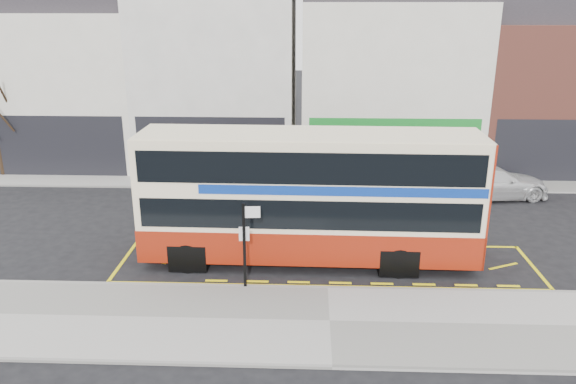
{
  "coord_description": "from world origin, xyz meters",
  "views": [
    {
      "loc": [
        -0.63,
        -15.86,
        8.45
      ],
      "look_at": [
        -1.32,
        2.0,
        2.43
      ],
      "focal_mm": 35.0,
      "sensor_mm": 36.0,
      "label": 1
    }
  ],
  "objects_px": {
    "car_silver": "(184,174)",
    "car_grey": "(365,184)",
    "double_decker_bus": "(310,196)",
    "car_white": "(491,182)",
    "street_tree_right": "(460,115)",
    "bus_stop_post": "(246,237)"
  },
  "relations": [
    {
      "from": "double_decker_bus",
      "to": "bus_stop_post",
      "type": "xyz_separation_m",
      "value": [
        -1.92,
        -2.26,
        -0.56
      ]
    },
    {
      "from": "car_silver",
      "to": "car_grey",
      "type": "height_order",
      "value": "car_grey"
    },
    {
      "from": "car_silver",
      "to": "bus_stop_post",
      "type": "bearing_deg",
      "value": -156.5
    },
    {
      "from": "car_grey",
      "to": "bus_stop_post",
      "type": "bearing_deg",
      "value": 137.95
    },
    {
      "from": "car_silver",
      "to": "car_grey",
      "type": "bearing_deg",
      "value": -98.18
    },
    {
      "from": "double_decker_bus",
      "to": "street_tree_right",
      "type": "bearing_deg",
      "value": 55.27
    },
    {
      "from": "street_tree_right",
      "to": "double_decker_bus",
      "type": "bearing_deg",
      "value": -125.57
    },
    {
      "from": "double_decker_bus",
      "to": "street_tree_right",
      "type": "relative_size",
      "value": 2.45
    },
    {
      "from": "car_white",
      "to": "car_grey",
      "type": "bearing_deg",
      "value": 86.25
    },
    {
      "from": "bus_stop_post",
      "to": "car_white",
      "type": "xyz_separation_m",
      "value": [
        10.16,
        9.18,
        -1.05
      ]
    },
    {
      "from": "car_silver",
      "to": "street_tree_right",
      "type": "distance_m",
      "value": 14.03
    },
    {
      "from": "car_silver",
      "to": "car_white",
      "type": "relative_size",
      "value": 0.77
    },
    {
      "from": "car_grey",
      "to": "street_tree_right",
      "type": "xyz_separation_m",
      "value": [
        5.03,
        4.09,
        2.38
      ]
    },
    {
      "from": "bus_stop_post",
      "to": "car_silver",
      "type": "xyz_separation_m",
      "value": [
        -4.12,
        10.12,
        -1.13
      ]
    },
    {
      "from": "car_grey",
      "to": "street_tree_right",
      "type": "bearing_deg",
      "value": -66.01
    },
    {
      "from": "car_silver",
      "to": "double_decker_bus",
      "type": "bearing_deg",
      "value": -141.09
    },
    {
      "from": "double_decker_bus",
      "to": "street_tree_right",
      "type": "height_order",
      "value": "street_tree_right"
    },
    {
      "from": "car_silver",
      "to": "street_tree_right",
      "type": "relative_size",
      "value": 0.86
    },
    {
      "from": "bus_stop_post",
      "to": "car_grey",
      "type": "bearing_deg",
      "value": 58.84
    },
    {
      "from": "double_decker_bus",
      "to": "car_white",
      "type": "xyz_separation_m",
      "value": [
        8.24,
        6.92,
        -1.61
      ]
    },
    {
      "from": "car_silver",
      "to": "car_grey",
      "type": "xyz_separation_m",
      "value": [
        8.53,
        -1.43,
        0.08
      ]
    },
    {
      "from": "bus_stop_post",
      "to": "car_white",
      "type": "bearing_deg",
      "value": 37.86
    }
  ]
}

